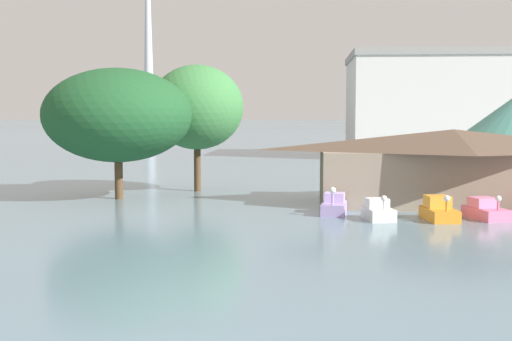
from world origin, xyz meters
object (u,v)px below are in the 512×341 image
(pedal_boat_pink, at_px, (485,210))
(boathouse, at_px, (453,165))
(pedal_boat_lavender, at_px, (334,206))
(pedal_boat_white, at_px, (378,211))
(background_building_block, at_px, (424,105))
(distant_broadcast_tower, at_px, (148,0))
(shoreline_tree_mid, at_px, (197,107))
(pedal_boat_orange, at_px, (439,211))
(shoreline_tree_tall_left, at_px, (118,115))

(pedal_boat_pink, distance_m, boathouse, 6.89)
(boathouse, bearing_deg, pedal_boat_lavender, -147.22)
(pedal_boat_white, distance_m, background_building_block, 61.95)
(distant_broadcast_tower, bearing_deg, shoreline_tree_mid, -76.05)
(distant_broadcast_tower, bearing_deg, pedal_boat_pink, -72.98)
(shoreline_tree_mid, bearing_deg, background_building_block, 60.62)
(boathouse, relative_size, shoreline_tree_mid, 1.92)
(pedal_boat_white, bearing_deg, pedal_boat_orange, 81.09)
(pedal_boat_orange, relative_size, boathouse, 0.16)
(shoreline_tree_tall_left, height_order, distant_broadcast_tower, distant_broadcast_tower)
(pedal_boat_pink, xyz_separation_m, shoreline_tree_tall_left, (-23.94, 7.49, 5.55))
(pedal_boat_pink, bearing_deg, pedal_boat_white, -100.45)
(pedal_boat_orange, height_order, boathouse, boathouse)
(shoreline_tree_tall_left, bearing_deg, pedal_boat_lavender, -22.60)
(pedal_boat_white, xyz_separation_m, boathouse, (5.87, 7.40, 2.16))
(shoreline_tree_mid, height_order, background_building_block, background_building_block)
(pedal_boat_pink, relative_size, distant_broadcast_tower, 0.02)
(shoreline_tree_tall_left, bearing_deg, pedal_boat_pink, -17.38)
(pedal_boat_white, bearing_deg, pedal_boat_pink, 86.54)
(pedal_boat_lavender, height_order, shoreline_tree_tall_left, shoreline_tree_tall_left)
(boathouse, xyz_separation_m, distant_broadcast_tower, (-83.69, 268.25, 58.25))
(shoreline_tree_mid, bearing_deg, distant_broadcast_tower, 103.95)
(background_building_block, relative_size, distant_broadcast_tower, 0.15)
(pedal_boat_pink, relative_size, shoreline_tree_tall_left, 0.30)
(shoreline_tree_tall_left, bearing_deg, distant_broadcast_tower, 102.69)
(shoreline_tree_mid, relative_size, distant_broadcast_tower, 0.07)
(pedal_boat_lavender, distance_m, shoreline_tree_tall_left, 17.35)
(shoreline_tree_mid, xyz_separation_m, distant_broadcast_tower, (-65.08, 261.99, 54.25))
(pedal_boat_white, xyz_separation_m, pedal_boat_pink, (6.31, 0.88, -0.01))
(background_building_block, bearing_deg, shoreline_tree_mid, -119.38)
(pedal_boat_white, height_order, background_building_block, background_building_block)
(pedal_boat_lavender, relative_size, pedal_boat_pink, 0.92)
(pedal_boat_lavender, bearing_deg, shoreline_tree_tall_left, -105.05)
(pedal_boat_pink, height_order, distant_broadcast_tower, distant_broadcast_tower)
(pedal_boat_pink, bearing_deg, shoreline_tree_tall_left, -125.73)
(distant_broadcast_tower, bearing_deg, shoreline_tree_tall_left, -77.31)
(background_building_block, height_order, distant_broadcast_tower, distant_broadcast_tower)
(pedal_boat_orange, bearing_deg, shoreline_tree_tall_left, -118.83)
(shoreline_tree_mid, bearing_deg, pedal_boat_white, -47.01)
(boathouse, bearing_deg, shoreline_tree_mid, 161.39)
(shoreline_tree_tall_left, bearing_deg, background_building_block, 59.03)
(boathouse, xyz_separation_m, shoreline_tree_mid, (-18.60, 6.26, 4.00))
(pedal_boat_lavender, distance_m, boathouse, 10.11)
(distant_broadcast_tower, bearing_deg, pedal_boat_lavender, -74.60)
(shoreline_tree_tall_left, relative_size, background_building_block, 0.49)
(pedal_boat_orange, relative_size, distant_broadcast_tower, 0.02)
(boathouse, distance_m, distant_broadcast_tower, 286.98)
(pedal_boat_orange, distance_m, background_building_block, 61.14)
(pedal_boat_white, xyz_separation_m, shoreline_tree_tall_left, (-17.63, 8.37, 5.54))
(pedal_boat_white, height_order, pedal_boat_pink, pedal_boat_white)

